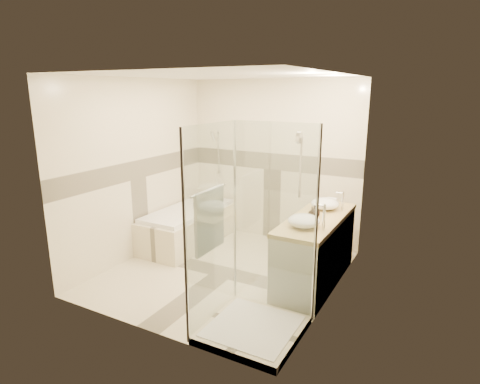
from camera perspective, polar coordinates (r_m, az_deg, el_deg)
The scene contains 12 objects.
room at distance 4.96m, azimuth -1.76°, elevation 1.80°, with size 2.82×3.02×2.52m.
bathtub at distance 6.31m, azimuth -7.28°, elevation -4.56°, with size 0.75×1.70×0.56m.
vanity at distance 5.05m, azimuth 10.65°, elevation -8.13°, with size 0.58×1.62×0.85m.
shower_enclosure at distance 4.05m, azimuth 0.87°, elevation -12.54°, with size 0.96×0.93×2.04m.
vessel_sink_near at distance 5.25m, azimuth 12.00°, elevation -1.62°, with size 0.36×0.36×0.14m, color white.
vessel_sink_far at distance 4.52m, azimuth 9.07°, elevation -4.07°, with size 0.36×0.36×0.14m, color white.
faucet_near at distance 5.17m, azimuth 14.34°, elevation -1.13°, with size 0.10×0.03×0.25m.
faucet_far at distance 4.43m, azimuth 11.75°, elevation -3.23°, with size 0.12×0.03×0.30m.
amenity_bottle_a at distance 4.76m, azimuth 10.17°, elevation -3.07°, with size 0.07×0.07×0.16m, color black.
amenity_bottle_b at distance 4.88m, azimuth 10.64°, elevation -2.71°, with size 0.12×0.12×0.15m, color black.
folded_towels at distance 5.48m, azimuth 12.71°, elevation -1.38°, with size 0.14×0.23×0.07m, color silver.
rolled_towel at distance 6.81m, azimuth -4.27°, elevation -0.44°, with size 0.09×0.09×0.20m, color silver.
Camera 1 is at (2.50, -4.17, 2.33)m, focal length 30.00 mm.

